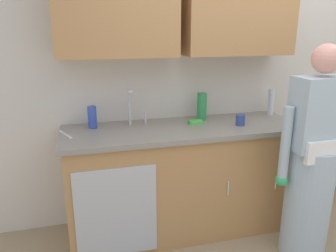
% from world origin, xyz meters
% --- Properties ---
extents(kitchen_wall_with_uppers, '(4.80, 0.44, 2.70)m').
position_xyz_m(kitchen_wall_with_uppers, '(-0.14, 0.99, 1.48)').
color(kitchen_wall_with_uppers, beige).
rests_on(kitchen_wall_with_uppers, ground).
extents(counter_cabinet, '(1.90, 0.62, 0.90)m').
position_xyz_m(counter_cabinet, '(-0.55, 0.70, 0.45)').
color(counter_cabinet, '#B27F4C').
rests_on(counter_cabinet, ground).
extents(countertop, '(1.96, 0.66, 0.04)m').
position_xyz_m(countertop, '(-0.55, 0.70, 0.92)').
color(countertop, gray).
rests_on(countertop, counter_cabinet).
extents(sink, '(0.50, 0.36, 0.35)m').
position_xyz_m(sink, '(-0.93, 0.71, 0.93)').
color(sink, '#B7BABF').
rests_on(sink, counter_cabinet).
extents(person_at_sink, '(0.55, 0.34, 1.62)m').
position_xyz_m(person_at_sink, '(0.26, 0.12, 0.69)').
color(person_at_sink, white).
rests_on(person_at_sink, ground).
extents(bottle_soap, '(0.07, 0.07, 0.18)m').
position_xyz_m(bottle_soap, '(-1.27, 0.85, 1.03)').
color(bottle_soap, '#334CB2').
rests_on(bottle_soap, countertop).
extents(bottle_cleaner_spray, '(0.08, 0.08, 0.24)m').
position_xyz_m(bottle_cleaner_spray, '(-0.33, 0.86, 1.06)').
color(bottle_cleaner_spray, '#2D8C4C').
rests_on(bottle_cleaner_spray, countertop).
extents(bottle_dish_liquid, '(0.06, 0.06, 0.24)m').
position_xyz_m(bottle_dish_liquid, '(0.35, 0.86, 1.06)').
color(bottle_dish_liquid, silver).
rests_on(bottle_dish_liquid, countertop).
extents(cup_by_sink, '(0.08, 0.08, 0.09)m').
position_xyz_m(cup_by_sink, '(-0.08, 0.61, 0.99)').
color(cup_by_sink, '#33478C').
rests_on(cup_by_sink, countertop).
extents(knife_on_counter, '(0.12, 0.23, 0.01)m').
position_xyz_m(knife_on_counter, '(-1.48, 0.71, 0.94)').
color(knife_on_counter, silver).
rests_on(knife_on_counter, countertop).
extents(sponge, '(0.11, 0.07, 0.03)m').
position_xyz_m(sponge, '(-0.43, 0.75, 0.96)').
color(sponge, '#4CBF4C').
rests_on(sponge, countertop).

